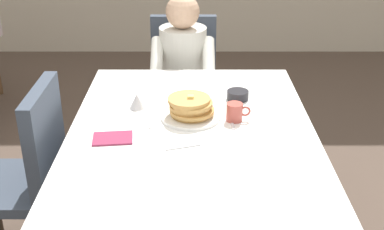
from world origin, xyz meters
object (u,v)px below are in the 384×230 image
(diner_person, at_px, (184,66))
(knife_right_of_plate, at_px, (232,119))
(syrup_pitcher, at_px, (138,101))
(breakfast_stack, at_px, (191,106))
(chair_diner, at_px, (184,77))
(chair_left_side, at_px, (29,168))
(dining_table_main, at_px, (193,145))
(cup_coffee, at_px, (236,112))
(spoon_near_edge, at_px, (183,147))
(plate_breakfast, at_px, (191,116))
(bowl_butter, at_px, (238,95))
(fork_left_of_plate, at_px, (151,119))

(diner_person, relative_size, knife_right_of_plate, 5.60)
(syrup_pitcher, bearing_deg, breakfast_stack, -22.77)
(chair_diner, distance_m, chair_left_side, 1.37)
(dining_table_main, distance_m, cup_coffee, 0.25)
(syrup_pitcher, bearing_deg, knife_right_of_plate, -16.10)
(cup_coffee, height_order, spoon_near_edge, cup_coffee)
(knife_right_of_plate, bearing_deg, chair_diner, 11.60)
(dining_table_main, distance_m, plate_breakfast, 0.14)
(plate_breakfast, height_order, knife_right_of_plate, plate_breakfast)
(bowl_butter, relative_size, syrup_pitcher, 1.37)
(chair_left_side, relative_size, bowl_butter, 8.45)
(plate_breakfast, distance_m, syrup_pitcher, 0.29)
(cup_coffee, bearing_deg, bowl_butter, 82.10)
(fork_left_of_plate, xyz_separation_m, knife_right_of_plate, (0.38, -0.00, 0.00))
(knife_right_of_plate, bearing_deg, cup_coffee, -111.07)
(diner_person, relative_size, fork_left_of_plate, 6.22)
(knife_right_of_plate, relative_size, spoon_near_edge, 1.33)
(syrup_pitcher, xyz_separation_m, knife_right_of_plate, (0.45, -0.13, -0.04))
(chair_left_side, xyz_separation_m, fork_left_of_plate, (0.57, 0.08, 0.21))
(breakfast_stack, xyz_separation_m, fork_left_of_plate, (-0.19, -0.02, -0.06))
(syrup_pitcher, height_order, fork_left_of_plate, syrup_pitcher)
(breakfast_stack, xyz_separation_m, knife_right_of_plate, (0.19, -0.02, -0.06))
(chair_left_side, xyz_separation_m, bowl_butter, (1.00, 0.32, 0.23))
(cup_coffee, bearing_deg, chair_left_side, -175.42)
(plate_breakfast, xyz_separation_m, fork_left_of_plate, (-0.19, -0.02, -0.01))
(chair_diner, relative_size, bowl_butter, 8.45)
(diner_person, height_order, cup_coffee, diner_person)
(syrup_pitcher, bearing_deg, chair_left_side, -157.02)
(chair_diner, bearing_deg, diner_person, 90.00)
(cup_coffee, height_order, syrup_pitcher, cup_coffee)
(breakfast_stack, bearing_deg, cup_coffee, -7.17)
(chair_diner, relative_size, chair_left_side, 1.00)
(chair_left_side, relative_size, plate_breakfast, 3.32)
(spoon_near_edge, bearing_deg, chair_diner, 73.79)
(chair_left_side, relative_size, knife_right_of_plate, 4.65)
(chair_left_side, xyz_separation_m, plate_breakfast, (0.76, 0.10, 0.22))
(dining_table_main, height_order, syrup_pitcher, syrup_pitcher)
(chair_diner, height_order, chair_left_side, same)
(cup_coffee, height_order, fork_left_of_plate, cup_coffee)
(fork_left_of_plate, height_order, knife_right_of_plate, same)
(dining_table_main, distance_m, breakfast_stack, 0.18)
(bowl_butter, bearing_deg, chair_diner, 108.91)
(cup_coffee, relative_size, knife_right_of_plate, 0.57)
(cup_coffee, relative_size, spoon_near_edge, 0.75)
(bowl_butter, height_order, spoon_near_edge, bowl_butter)
(fork_left_of_plate, xyz_separation_m, spoon_near_edge, (0.16, -0.26, 0.00))
(chair_diner, relative_size, syrup_pitcher, 11.62)
(knife_right_of_plate, bearing_deg, spoon_near_edge, 138.82)
(diner_person, distance_m, bowl_butter, 0.75)
(chair_left_side, relative_size, fork_left_of_plate, 5.17)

